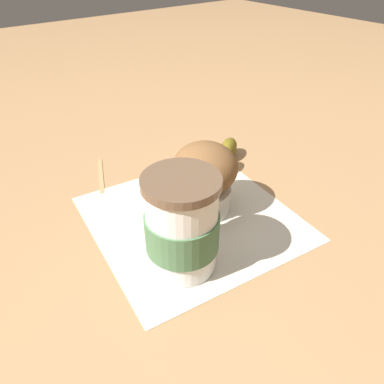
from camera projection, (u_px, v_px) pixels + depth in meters
ground_plane at (192, 218)px, 0.53m from camera, size 3.00×3.00×0.00m
paper_napkin at (192, 218)px, 0.53m from camera, size 0.30×0.30×0.00m
coffee_cup at (182, 225)px, 0.43m from camera, size 0.09×0.09×0.12m
muffin at (205, 176)px, 0.52m from camera, size 0.09×0.09×0.10m
banana at (207, 167)px, 0.61m from camera, size 0.09×0.21×0.03m
wooden_stirrer at (101, 175)px, 0.63m from camera, size 0.10×0.05×0.00m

